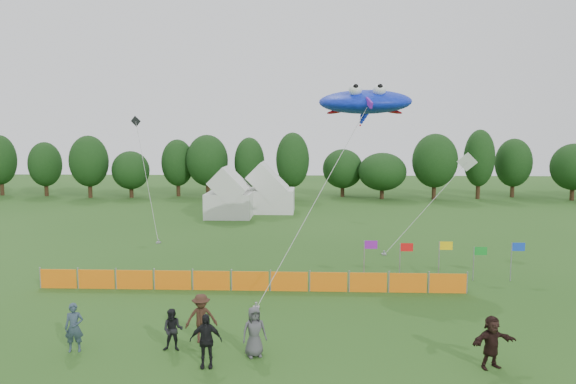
{
  "coord_description": "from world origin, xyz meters",
  "views": [
    {
      "loc": [
        1.0,
        -18.49,
        8.0
      ],
      "look_at": [
        0.0,
        6.0,
        5.2
      ],
      "focal_mm": 32.0,
      "sensor_mm": 36.0,
      "label": 1
    }
  ],
  "objects_px": {
    "spectator_c": "(201,318)",
    "spectator_d": "(206,341)",
    "tent_right": "(268,193)",
    "spectator_a": "(74,327)",
    "spectator_b": "(173,330)",
    "spectator_e": "(254,332)",
    "barrier_fence": "(250,281)",
    "tent_left": "(230,197)",
    "spectator_f": "(492,342)",
    "stingray_kite": "(365,103)"
  },
  "relations": [
    {
      "from": "barrier_fence",
      "to": "spectator_c",
      "type": "relative_size",
      "value": 11.57
    },
    {
      "from": "spectator_f",
      "to": "tent_right",
      "type": "bearing_deg",
      "value": 88.02
    },
    {
      "from": "tent_left",
      "to": "tent_right",
      "type": "xyz_separation_m",
      "value": [
        3.42,
        3.43,
        -0.02
      ]
    },
    {
      "from": "tent_right",
      "to": "spectator_a",
      "type": "bearing_deg",
      "value": -97.35
    },
    {
      "from": "spectator_b",
      "to": "spectator_f",
      "type": "height_order",
      "value": "spectator_f"
    },
    {
      "from": "tent_right",
      "to": "spectator_d",
      "type": "bearing_deg",
      "value": -88.88
    },
    {
      "from": "tent_right",
      "to": "spectator_e",
      "type": "height_order",
      "value": "tent_right"
    },
    {
      "from": "spectator_a",
      "to": "spectator_d",
      "type": "xyz_separation_m",
      "value": [
        5.1,
        -1.07,
        0.03
      ]
    },
    {
      "from": "barrier_fence",
      "to": "spectator_a",
      "type": "relative_size",
      "value": 12.05
    },
    {
      "from": "spectator_b",
      "to": "spectator_e",
      "type": "distance_m",
      "value": 3.08
    },
    {
      "from": "tent_left",
      "to": "barrier_fence",
      "type": "relative_size",
      "value": 0.2
    },
    {
      "from": "spectator_e",
      "to": "spectator_f",
      "type": "xyz_separation_m",
      "value": [
        8.2,
        -0.61,
        0.01
      ]
    },
    {
      "from": "spectator_a",
      "to": "spectator_c",
      "type": "relative_size",
      "value": 0.96
    },
    {
      "from": "tent_left",
      "to": "spectator_c",
      "type": "xyz_separation_m",
      "value": [
        3.5,
        -29.7,
        -1.01
      ]
    },
    {
      "from": "spectator_c",
      "to": "spectator_f",
      "type": "bearing_deg",
      "value": -25.94
    },
    {
      "from": "spectator_a",
      "to": "spectator_e",
      "type": "distance_m",
      "value": 6.67
    },
    {
      "from": "tent_left",
      "to": "tent_right",
      "type": "relative_size",
      "value": 0.81
    },
    {
      "from": "tent_left",
      "to": "spectator_e",
      "type": "height_order",
      "value": "tent_left"
    },
    {
      "from": "spectator_b",
      "to": "spectator_d",
      "type": "bearing_deg",
      "value": -42.3
    },
    {
      "from": "barrier_fence",
      "to": "spectator_f",
      "type": "distance_m",
      "value": 12.46
    },
    {
      "from": "spectator_f",
      "to": "spectator_b",
      "type": "bearing_deg",
      "value": 156.51
    },
    {
      "from": "spectator_e",
      "to": "spectator_c",
      "type": "bearing_deg",
      "value": 131.08
    },
    {
      "from": "barrier_fence",
      "to": "spectator_e",
      "type": "relative_size",
      "value": 12.02
    },
    {
      "from": "tent_right",
      "to": "spectator_d",
      "type": "xyz_separation_m",
      "value": [
        0.69,
        -35.26,
        -1.0
      ]
    },
    {
      "from": "barrier_fence",
      "to": "spectator_b",
      "type": "distance_m",
      "value": 7.66
    },
    {
      "from": "spectator_a",
      "to": "spectator_f",
      "type": "xyz_separation_m",
      "value": [
        14.87,
        -0.74,
        0.01
      ]
    },
    {
      "from": "spectator_c",
      "to": "spectator_d",
      "type": "distance_m",
      "value": 2.2
    },
    {
      "from": "spectator_b",
      "to": "spectator_c",
      "type": "bearing_deg",
      "value": 41.96
    },
    {
      "from": "tent_left",
      "to": "spectator_d",
      "type": "relative_size",
      "value": 2.33
    },
    {
      "from": "barrier_fence",
      "to": "spectator_a",
      "type": "xyz_separation_m",
      "value": [
        -5.62,
        -7.6,
        0.41
      ]
    },
    {
      "from": "spectator_b",
      "to": "spectator_e",
      "type": "relative_size",
      "value": 0.87
    },
    {
      "from": "spectator_f",
      "to": "spectator_c",
      "type": "bearing_deg",
      "value": 151.54
    },
    {
      "from": "tent_left",
      "to": "tent_right",
      "type": "distance_m",
      "value": 4.84
    },
    {
      "from": "tent_left",
      "to": "spectator_f",
      "type": "height_order",
      "value": "tent_left"
    },
    {
      "from": "barrier_fence",
      "to": "spectator_b",
      "type": "bearing_deg",
      "value": -105.25
    },
    {
      "from": "spectator_a",
      "to": "spectator_e",
      "type": "xyz_separation_m",
      "value": [
        6.67,
        -0.13,
        0.0
      ]
    },
    {
      "from": "spectator_e",
      "to": "stingray_kite",
      "type": "distance_m",
      "value": 17.49
    },
    {
      "from": "tent_right",
      "to": "spectator_a",
      "type": "height_order",
      "value": "tent_right"
    },
    {
      "from": "tent_left",
      "to": "spectator_f",
      "type": "xyz_separation_m",
      "value": [
        13.88,
        -31.5,
        -1.04
      ]
    },
    {
      "from": "spectator_d",
      "to": "stingray_kite",
      "type": "relative_size",
      "value": 0.12
    },
    {
      "from": "tent_right",
      "to": "barrier_fence",
      "type": "bearing_deg",
      "value": -87.38
    },
    {
      "from": "tent_right",
      "to": "spectator_e",
      "type": "relative_size",
      "value": 2.99
    },
    {
      "from": "spectator_f",
      "to": "stingray_kite",
      "type": "distance_m",
      "value": 17.42
    },
    {
      "from": "spectator_b",
      "to": "spectator_a",
      "type": "bearing_deg",
      "value": -178.28
    },
    {
      "from": "tent_left",
      "to": "spectator_a",
      "type": "xyz_separation_m",
      "value": [
        -0.99,
        -30.75,
        -1.05
      ]
    },
    {
      "from": "barrier_fence",
      "to": "spectator_a",
      "type": "height_order",
      "value": "spectator_a"
    },
    {
      "from": "spectator_b",
      "to": "spectator_d",
      "type": "distance_m",
      "value": 1.97
    },
    {
      "from": "spectator_e",
      "to": "spectator_f",
      "type": "height_order",
      "value": "spectator_f"
    },
    {
      "from": "spectator_f",
      "to": "stingray_kite",
      "type": "bearing_deg",
      "value": 82.48
    },
    {
      "from": "spectator_a",
      "to": "spectator_f",
      "type": "bearing_deg",
      "value": -15.5
    }
  ]
}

